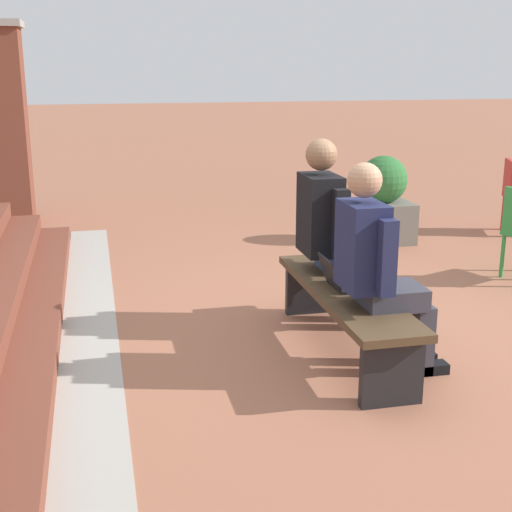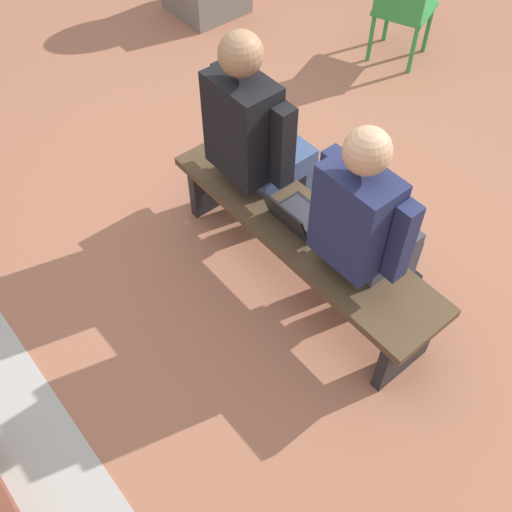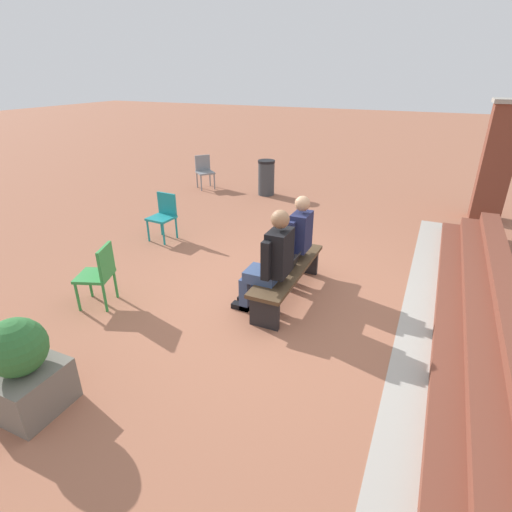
{
  "view_description": "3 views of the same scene",
  "coord_description": "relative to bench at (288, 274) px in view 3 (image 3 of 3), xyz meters",
  "views": [
    {
      "loc": [
        -4.49,
        1.74,
        1.92
      ],
      "look_at": [
        0.27,
        0.65,
        0.58
      ],
      "focal_mm": 50.0,
      "sensor_mm": 36.0,
      "label": 1
    },
    {
      "loc": [
        -1.75,
        1.74,
        2.85
      ],
      "look_at": [
        -0.37,
        0.6,
        0.68
      ],
      "focal_mm": 42.0,
      "sensor_mm": 36.0,
      "label": 2
    },
    {
      "loc": [
        4.31,
        1.74,
        2.85
      ],
      "look_at": [
        0.27,
        -0.1,
        0.78
      ],
      "focal_mm": 28.0,
      "sensor_mm": 36.0,
      "label": 3
    }
  ],
  "objects": [
    {
      "name": "laptop",
      "position": [
        0.04,
        0.01,
        0.15
      ],
      "size": [
        0.32,
        0.29,
        0.21
      ],
      "color": "black",
      "rests_on": "bench"
    },
    {
      "name": "plastic_chair_far_left",
      "position": [
        1.2,
        -2.16,
        0.13
      ],
      "size": [
        0.54,
        0.54,
        0.84
      ],
      "color": "#2D893D",
      "rests_on": "ground"
    },
    {
      "name": "person_student",
      "position": [
        -0.36,
        -0.07,
        0.36
      ],
      "size": [
        0.54,
        0.69,
        1.34
      ],
      "color": "#383842",
      "rests_on": "ground"
    },
    {
      "name": "concrete_strip",
      "position": [
        -0.0,
        1.69,
        -0.35
      ],
      "size": [
        8.12,
        0.4,
        0.01
      ],
      "primitive_type": "cube",
      "color": "#A8A399",
      "rests_on": "ground"
    },
    {
      "name": "planter",
      "position": [
        2.86,
        -1.45,
        0.08
      ],
      "size": [
        0.6,
        0.6,
        0.94
      ],
      "color": "#6B665B",
      "rests_on": "ground"
    },
    {
      "name": "litter_bin",
      "position": [
        -4.48,
        -2.23,
        0.08
      ],
      "size": [
        0.42,
        0.42,
        0.86
      ],
      "color": "#383D42",
      "rests_on": "ground"
    },
    {
      "name": "brick_steps",
      "position": [
        -0.0,
        2.44,
        -0.18
      ],
      "size": [
        7.32,
        0.9,
        0.45
      ],
      "color": "brown",
      "rests_on": "ground"
    },
    {
      "name": "bench",
      "position": [
        0.0,
        0.0,
        0.0
      ],
      "size": [
        1.8,
        0.44,
        0.45
      ],
      "color": "#4C3823",
      "rests_on": "ground"
    },
    {
      "name": "person_adult",
      "position": [
        0.46,
        -0.07,
        0.39
      ],
      "size": [
        0.58,
        0.73,
        1.4
      ],
      "color": "#384C75",
      "rests_on": "ground"
    },
    {
      "name": "ground_plane",
      "position": [
        0.23,
        -0.15,
        -0.35
      ],
      "size": [
        60.0,
        60.0,
        0.0
      ],
      "primitive_type": "plane",
      "color": "#9E6047"
    },
    {
      "name": "plastic_chair_near_bench_left",
      "position": [
        -1.05,
        -2.8,
        0.13
      ],
      "size": [
        0.45,
        0.45,
        0.84
      ],
      "color": "teal",
      "rests_on": "ground"
    },
    {
      "name": "brick_pillar_left_of_steps",
      "position": [
        -4.7,
        2.65,
        0.84
      ],
      "size": [
        0.64,
        0.64,
        2.37
      ],
      "color": "brown",
      "rests_on": "ground"
    },
    {
      "name": "plastic_chair_by_pillar",
      "position": [
        -4.41,
        -3.98,
        0.13
      ],
      "size": [
        0.59,
        0.59,
        0.84
      ],
      "color": "gray",
      "rests_on": "ground"
    }
  ]
}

